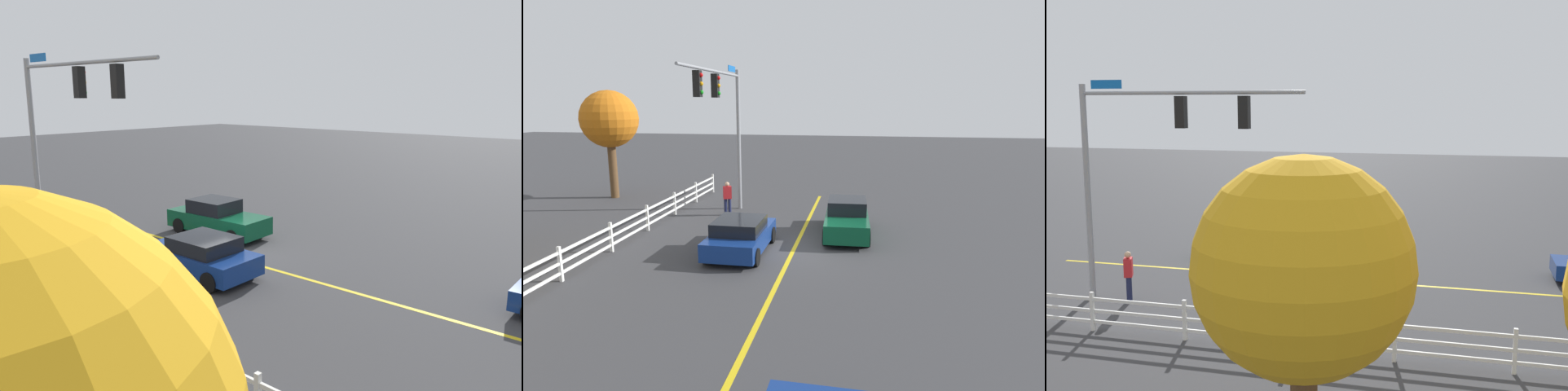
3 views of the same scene
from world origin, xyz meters
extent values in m
plane|color=#38383A|center=(0.00, 0.00, 0.00)|extent=(120.00, 120.00, 0.00)
cube|color=gold|center=(-4.00, 0.00, 0.00)|extent=(28.00, 0.16, 0.01)
cylinder|color=gray|center=(6.12, 3.87, 3.57)|extent=(0.20, 0.20, 7.14)
cylinder|color=gray|center=(2.37, 3.87, 6.84)|extent=(7.50, 0.12, 0.12)
cube|color=#0C59B2|center=(5.22, 3.89, 7.12)|extent=(1.10, 0.03, 0.28)
cube|color=black|center=(2.64, 3.87, 6.24)|extent=(0.32, 0.28, 1.00)
sphere|color=red|center=(2.64, 3.72, 6.56)|extent=(0.17, 0.17, 0.17)
sphere|color=orange|center=(2.64, 3.72, 6.24)|extent=(0.17, 0.17, 0.17)
sphere|color=#148C19|center=(2.64, 3.72, 5.92)|extent=(0.17, 0.17, 0.17)
cube|color=black|center=(0.54, 3.87, 6.24)|extent=(0.32, 0.28, 1.00)
sphere|color=red|center=(0.54, 3.72, 6.56)|extent=(0.17, 0.17, 0.17)
sphere|color=orange|center=(0.54, 3.72, 6.24)|extent=(0.17, 0.17, 0.17)
sphere|color=#148C19|center=(0.54, 3.72, 5.92)|extent=(0.17, 0.17, 0.17)
cube|color=#0C4C2D|center=(2.28, -1.90, 0.58)|extent=(4.53, 1.92, 0.73)
cube|color=black|center=(2.50, -1.89, 1.23)|extent=(1.91, 1.65, 0.56)
cylinder|color=black|center=(0.79, -2.77, 0.32)|extent=(0.65, 0.24, 0.64)
cylinder|color=black|center=(0.73, -1.14, 0.32)|extent=(0.65, 0.24, 0.64)
cylinder|color=black|center=(3.82, -2.67, 0.32)|extent=(0.65, 0.24, 0.64)
cylinder|color=black|center=(3.77, -1.03, 0.32)|extent=(0.65, 0.24, 0.64)
cube|color=navy|center=(-0.71, 1.91, 0.54)|extent=(3.96, 1.90, 0.64)
cube|color=black|center=(-0.91, 1.91, 1.10)|extent=(1.96, 1.71, 0.47)
cylinder|color=black|center=(0.64, 2.79, 0.32)|extent=(0.64, 0.22, 0.64)
cylinder|color=black|center=(0.63, 1.02, 0.32)|extent=(0.64, 0.22, 0.64)
cylinder|color=black|center=(-2.05, 2.80, 0.32)|extent=(0.64, 0.22, 0.64)
cylinder|color=black|center=(-2.05, 1.02, 0.32)|extent=(0.64, 0.22, 0.64)
cylinder|color=#191E3F|center=(4.65, 3.99, 0.42)|extent=(0.16, 0.16, 0.85)
cylinder|color=#191E3F|center=(4.57, 4.18, 0.42)|extent=(0.16, 0.16, 0.85)
cube|color=red|center=(4.61, 4.08, 1.16)|extent=(0.40, 0.47, 0.62)
sphere|color=tan|center=(4.61, 4.08, 1.58)|extent=(0.22, 0.22, 0.22)
cube|color=white|center=(-4.44, 6.72, 0.57)|extent=(0.10, 0.10, 1.15)
cube|color=white|center=(-1.56, 6.72, 0.57)|extent=(0.10, 0.10, 1.15)
cube|color=white|center=(1.33, 6.72, 0.57)|extent=(0.10, 0.10, 1.15)
cube|color=white|center=(-3.00, 6.72, 0.95)|extent=(26.00, 0.06, 0.09)
cube|color=white|center=(-3.00, 6.72, 0.60)|extent=(26.00, 0.06, 0.09)
cube|color=white|center=(-3.00, 6.72, 0.28)|extent=(26.00, 0.06, 0.09)
camera|label=1|loc=(-12.48, 12.71, 5.87)|focal=34.70mm
camera|label=2|loc=(-16.19, -2.52, 5.54)|focal=30.71mm
camera|label=3|loc=(-5.85, 21.26, 6.44)|focal=41.33mm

